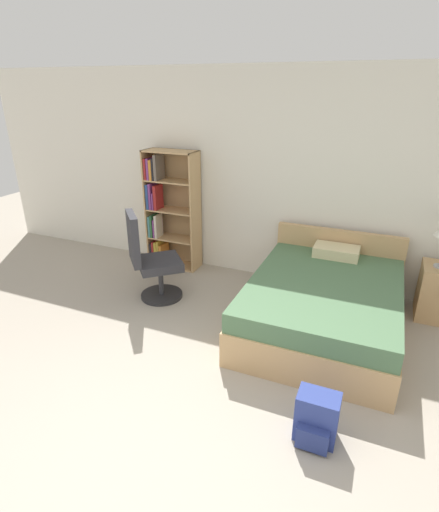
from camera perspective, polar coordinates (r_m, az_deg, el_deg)
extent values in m
plane|color=#A39989|center=(3.04, -9.78, -28.24)|extent=(14.00, 14.00, 0.00)
cube|color=silver|center=(5.02, 9.39, 10.64)|extent=(9.00, 0.06, 2.60)
cube|color=tan|center=(5.64, -9.76, 6.76)|extent=(0.02, 0.32, 1.60)
cube|color=tan|center=(5.31, -3.41, 6.03)|extent=(0.02, 0.32, 1.60)
cube|color=#A48256|center=(5.59, -5.91, 6.84)|extent=(0.71, 0.01, 1.60)
cube|color=tan|center=(5.74, -6.32, -1.15)|extent=(0.67, 0.30, 0.02)
cube|color=black|center=(5.80, -9.22, 0.67)|extent=(0.03, 0.23, 0.30)
cube|color=maroon|center=(5.78, -8.97, 0.74)|extent=(0.02, 0.23, 0.33)
cube|color=gold|center=(5.75, -8.70, 0.61)|extent=(0.04, 0.19, 0.33)
cube|color=gold|center=(5.73, -8.33, 0.66)|extent=(0.03, 0.20, 0.35)
cube|color=orange|center=(5.73, -7.92, 0.38)|extent=(0.04, 0.23, 0.29)
cube|color=tan|center=(5.59, -6.49, 2.59)|extent=(0.67, 0.30, 0.02)
cube|color=teal|center=(5.67, -9.45, 4.39)|extent=(0.03, 0.24, 0.29)
cube|color=#2D6638|center=(5.63, -9.25, 4.36)|extent=(0.03, 0.21, 0.31)
cube|color=#7A387F|center=(5.64, -8.81, 4.13)|extent=(0.02, 0.25, 0.26)
cube|color=beige|center=(5.59, -8.72, 4.29)|extent=(0.03, 0.18, 0.32)
cube|color=tan|center=(5.46, -6.68, 6.52)|extent=(0.67, 0.30, 0.02)
cube|color=navy|center=(5.52, -9.87, 8.43)|extent=(0.04, 0.18, 0.33)
cube|color=#7A387F|center=(5.52, -9.39, 8.54)|extent=(0.03, 0.23, 0.35)
cube|color=#7A387F|center=(5.51, -9.04, 7.86)|extent=(0.02, 0.21, 0.23)
cube|color=maroon|center=(5.47, -8.76, 8.33)|extent=(0.04, 0.20, 0.33)
cube|color=tan|center=(5.36, -6.88, 10.62)|extent=(0.67, 0.30, 0.02)
cube|color=maroon|center=(5.47, -9.98, 12.26)|extent=(0.03, 0.25, 0.27)
cube|color=#7A387F|center=(5.44, -9.67, 12.25)|extent=(0.03, 0.23, 0.28)
cube|color=orange|center=(5.43, -9.27, 12.16)|extent=(0.04, 0.24, 0.26)
cube|color=black|center=(5.39, -9.08, 12.22)|extent=(0.02, 0.20, 0.29)
cube|color=#665B51|center=(5.38, -8.65, 12.47)|extent=(0.04, 0.23, 0.33)
cube|color=tan|center=(5.30, -7.08, 14.64)|extent=(0.71, 0.32, 0.02)
cube|color=tan|center=(4.30, 14.39, -8.15)|extent=(1.48, 1.94, 0.36)
cube|color=#4C704C|center=(4.17, 14.76, -4.89)|extent=(1.45, 1.90, 0.20)
cube|color=tan|center=(5.03, 16.41, -0.76)|extent=(1.48, 0.08, 0.80)
cube|color=beige|center=(4.76, 16.36, 0.62)|extent=(0.50, 0.30, 0.12)
cylinder|color=#232326|center=(4.92, -8.23, -5.52)|extent=(0.50, 0.50, 0.04)
cylinder|color=#333338|center=(4.83, -8.37, -3.48)|extent=(0.06, 0.06, 0.35)
cube|color=#2D2D33|center=(4.73, -8.52, -1.03)|extent=(0.68, 0.68, 0.10)
cube|color=#2D2D33|center=(4.57, -12.22, 2.42)|extent=(0.35, 0.38, 0.58)
cube|color=tan|center=(4.94, 28.90, -4.60)|extent=(0.42, 0.43, 0.60)
cube|color=navy|center=(3.14, 13.74, -21.38)|extent=(0.29, 0.20, 0.38)
cube|color=navy|center=(3.11, 13.10, -24.15)|extent=(0.22, 0.07, 0.17)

